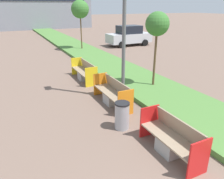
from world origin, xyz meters
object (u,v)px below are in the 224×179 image
Objects in this scene: bench_red_frame at (171,141)px; sapling_tree_near at (157,25)px; bench_orange_frame at (113,95)px; bench_yellow_frame at (84,73)px; litter_bin at (122,116)px; street_lamp_post at (125,2)px; sapling_tree_far at (80,9)px; parked_car_distant at (129,36)px.

sapling_tree_near is at bearing 59.36° from bench_red_frame.
sapling_tree_near is (2.44, 0.69, 2.48)m from bench_orange_frame.
bench_yellow_frame is 2.60× the size of litter_bin.
street_lamp_post reaches higher than bench_red_frame.
bench_yellow_frame is at bearing -107.82° from sapling_tree_far.
street_lamp_post reaches higher than sapling_tree_far.
street_lamp_post is at bearing 80.62° from bench_red_frame.
bench_red_frame is 0.45× the size of parked_car_distant.
sapling_tree_far is at bearing 90.00° from sapling_tree_near.
bench_yellow_frame is at bearing 89.96° from bench_red_frame.
parked_car_distant is (7.30, 7.99, 0.54)m from bench_yellow_frame.
street_lamp_post is 10.78m from sapling_tree_far.
bench_orange_frame is 0.99× the size of bench_yellow_frame.
sapling_tree_far is (3.01, 12.69, 2.87)m from litter_bin.
bench_orange_frame is 0.55× the size of sapling_tree_far.
street_lamp_post reaches higher than litter_bin.
sapling_tree_far is at bearing 80.30° from bench_red_frame.
litter_bin is 4.07m from street_lamp_post.
sapling_tree_far is at bearing 76.66° from litter_bin.
bench_red_frame is 1.73m from litter_bin.
bench_red_frame is 0.29× the size of street_lamp_post.
bench_red_frame is 14.84m from sapling_tree_far.
bench_orange_frame is 13.44m from parked_car_distant.
litter_bin is at bearing -140.34° from sapling_tree_near.
litter_bin is 0.13× the size of street_lamp_post.
street_lamp_post is (0.61, 3.72, 3.38)m from bench_red_frame.
bench_yellow_frame is at bearing -133.23° from parked_car_distant.
sapling_tree_far is at bearing 80.19° from street_lamp_post.
street_lamp_post is at bearing 24.36° from bench_orange_frame.
parked_car_distant is (7.30, 11.27, 0.54)m from bench_orange_frame.
bench_yellow_frame is 0.54× the size of parked_car_distant.
sapling_tree_near reaches higher than bench_yellow_frame.
parked_car_distant reaches higher than bench_red_frame.
litter_bin is (-0.56, 1.64, 0.08)m from bench_red_frame.
bench_yellow_frame is 5.12m from litter_bin.
sapling_tree_near reaches higher than bench_red_frame.
bench_red_frame is 5.06m from street_lamp_post.
street_lamp_post is 1.98× the size of sapling_tree_near.
bench_orange_frame is at bearing -155.64° from street_lamp_post.
sapling_tree_far reaches higher than sapling_tree_near.
bench_yellow_frame is at bearing 133.30° from sapling_tree_near.
parked_car_distant is at bearing 57.06° from bench_orange_frame.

